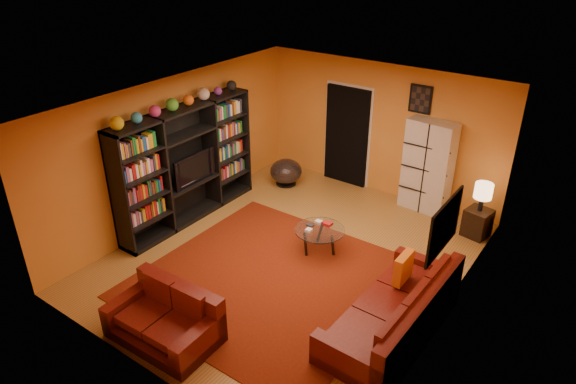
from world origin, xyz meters
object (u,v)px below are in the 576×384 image
Objects in this scene: tv at (191,167)px; storage_cabinet at (428,166)px; entertainment_unit at (187,165)px; side_table at (477,223)px; table_lamp at (483,192)px; loveseat at (168,318)px; sofa at (398,312)px; bowl_chair at (286,172)px; coffee_table at (320,232)px.

storage_cabinet reaches higher than tv.
tv is at bearing 43.56° from entertainment_unit.
side_table is at bearing 28.13° from entertainment_unit.
table_lamp is (1.14, -0.38, -0.02)m from storage_cabinet.
entertainment_unit is 5.13m from table_lamp.
tv is at bearing -135.46° from storage_cabinet.
entertainment_unit is 2.07× the size of loveseat.
sofa is 4.88× the size of table_lamp.
bowl_chair is 1.33× the size of side_table.
entertainment_unit reaches higher than side_table.
entertainment_unit is at bearing -151.87° from table_lamp.
coffee_table is 2.82m from side_table.
loveseat is (2.02, -2.42, -0.76)m from entertainment_unit.
side_table is at bearing 45.91° from coffee_table.
side_table is at bearing -62.07° from tv.
entertainment_unit is 3.14× the size of tv.
coffee_table is (2.52, 0.35, -0.62)m from tv.
table_lamp is (4.47, 2.37, -0.14)m from tv.
table_lamp is at bearing 0.00° from side_table.
side_table is (2.51, 4.84, -0.04)m from loveseat.
coffee_table is (0.55, 2.82, 0.09)m from loveseat.
sofa reaches higher than side_table.
storage_cabinet reaches higher than loveseat.
table_lamp reaches higher than sofa.
entertainment_unit is 3.63× the size of coffee_table.
sofa is at bearing -7.36° from entertainment_unit.
side_table is at bearing 0.00° from table_lamp.
coffee_table is 2.59m from storage_cabinet.
sofa is 2.99m from side_table.
table_lamp reaches higher than side_table.
sofa is 1.40× the size of storage_cabinet.
side_table is at bearing 89.40° from sofa.
sofa is at bearing -92.06° from table_lamp.
tv is 1.91× the size of side_table.
loveseat is 4.74m from bowl_chair.
bowl_chair is (-3.77, 2.69, 0.01)m from sofa.
tv is 2.62m from coffee_table.
side_table is 0.61m from table_lamp.
storage_cabinet is at bearing -50.50° from tv.
coffee_table is at bearing 8.84° from entertainment_unit.
side_table is (0.11, 2.99, -0.03)m from sofa.
entertainment_unit is 4.40m from storage_cabinet.
sofa is at bearing -35.50° from bowl_chair.
coffee_table is 0.47× the size of storage_cabinet.
tv is (0.05, 0.05, -0.05)m from entertainment_unit.
loveseat reaches higher than bowl_chair.
table_lamp is at bearing 4.47° from bowl_chair.
coffee_table is (-1.85, 0.97, 0.09)m from sofa.
table_lamp is at bearing -13.48° from storage_cabinet.
coffee_table is at bearing 153.79° from sofa.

